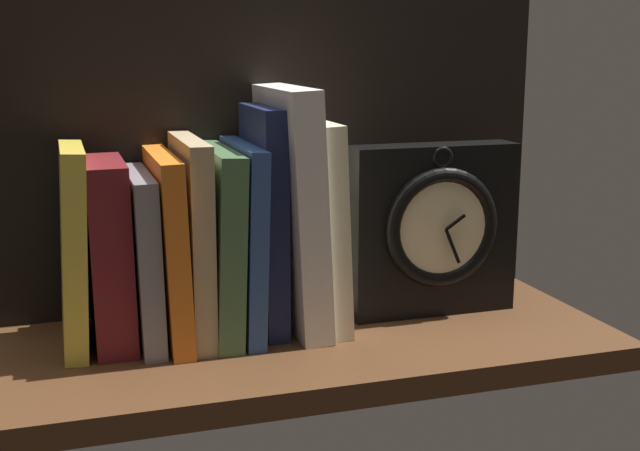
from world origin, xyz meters
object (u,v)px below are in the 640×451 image
(book_tan_shortstories, at_px, (192,238))
(book_maroon_dawkins, at_px, (109,253))
(book_yellow_seinlanguage, at_px, (73,248))
(book_orange_pandolfini, at_px, (168,247))
(book_gray_chess, at_px, (143,257))
(book_blue_modern, at_px, (242,238))
(book_white_catcher, at_px, (292,208))
(framed_clock, at_px, (433,229))
(book_green_romantic, at_px, (218,242))
(book_cream_twain, at_px, (318,223))
(book_navy_bierce, at_px, (264,219))

(book_tan_shortstories, bearing_deg, book_maroon_dawkins, 180.00)
(book_yellow_seinlanguage, height_order, book_orange_pandolfini, book_yellow_seinlanguage)
(book_gray_chess, relative_size, book_blue_modern, 0.87)
(book_white_catcher, distance_m, framed_clock, 0.17)
(book_maroon_dawkins, bearing_deg, book_green_romantic, 0.00)
(book_tan_shortstories, distance_m, book_cream_twain, 0.14)
(book_green_romantic, bearing_deg, book_gray_chess, 180.00)
(book_yellow_seinlanguage, bearing_deg, framed_clock, -1.65)
(book_navy_bierce, bearing_deg, book_tan_shortstories, 180.00)
(book_white_catcher, bearing_deg, book_navy_bierce, 180.00)
(book_tan_shortstories, distance_m, book_white_catcher, 0.11)
(book_gray_chess, bearing_deg, book_navy_bierce, 0.00)
(book_maroon_dawkins, relative_size, book_white_catcher, 0.73)
(book_gray_chess, relative_size, framed_clock, 0.91)
(book_navy_bierce, bearing_deg, book_green_romantic, 180.00)
(book_gray_chess, distance_m, book_orange_pandolfini, 0.03)
(book_white_catcher, bearing_deg, book_tan_shortstories, 180.00)
(book_orange_pandolfini, bearing_deg, book_gray_chess, 180.00)
(book_green_romantic, height_order, book_blue_modern, book_blue_modern)
(book_green_romantic, distance_m, framed_clock, 0.24)
(book_blue_modern, bearing_deg, book_yellow_seinlanguage, 180.00)
(book_yellow_seinlanguage, relative_size, book_orange_pandolfini, 1.05)
(book_blue_modern, relative_size, framed_clock, 1.04)
(book_cream_twain, bearing_deg, book_gray_chess, 180.00)
(book_yellow_seinlanguage, xyz_separation_m, book_tan_shortstories, (0.12, 0.00, 0.00))
(book_cream_twain, bearing_deg, book_blue_modern, 180.00)
(book_yellow_seinlanguage, relative_size, book_blue_modern, 1.02)
(book_tan_shortstories, bearing_deg, framed_clock, -2.38)
(book_maroon_dawkins, relative_size, book_green_romantic, 0.96)
(book_gray_chess, bearing_deg, book_cream_twain, 0.00)
(book_yellow_seinlanguage, xyz_separation_m, book_gray_chess, (0.07, 0.00, -0.01))
(book_white_catcher, distance_m, book_cream_twain, 0.04)
(book_yellow_seinlanguage, relative_size, book_gray_chess, 1.16)
(book_orange_pandolfini, relative_size, book_navy_bierce, 0.81)
(book_green_romantic, distance_m, book_blue_modern, 0.03)
(book_blue_modern, distance_m, book_cream_twain, 0.09)
(book_tan_shortstories, bearing_deg, book_blue_modern, 0.00)
(framed_clock, bearing_deg, book_blue_modern, 177.04)
(framed_clock, bearing_deg, book_gray_chess, 178.00)
(book_blue_modern, height_order, book_cream_twain, book_cream_twain)
(book_gray_chess, bearing_deg, book_orange_pandolfini, 0.00)
(book_tan_shortstories, height_order, book_cream_twain, book_cream_twain)
(book_yellow_seinlanguage, relative_size, book_green_romantic, 1.04)
(book_green_romantic, bearing_deg, book_cream_twain, 0.00)
(book_white_catcher, bearing_deg, book_green_romantic, 180.00)
(book_gray_chess, xyz_separation_m, book_green_romantic, (0.08, 0.00, 0.01))
(book_orange_pandolfini, bearing_deg, framed_clock, -2.18)
(book_maroon_dawkins, bearing_deg, book_navy_bierce, 0.00)
(book_maroon_dawkins, distance_m, book_gray_chess, 0.03)
(book_green_romantic, bearing_deg, framed_clock, -2.65)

